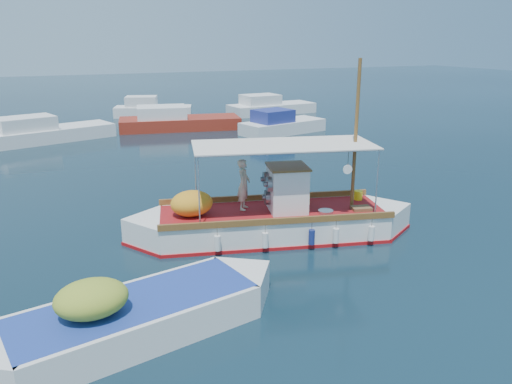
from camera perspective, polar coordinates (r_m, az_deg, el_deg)
name	(u,v)px	position (r m, az deg, el deg)	size (l,w,h in m)	color
ground	(289,239)	(15.59, 3.79, -5.41)	(160.00, 160.00, 0.00)	black
fishing_caique	(271,221)	(15.64, 1.68, -3.35)	(8.91, 4.09, 5.61)	white
dinghy	(133,320)	(11.01, -13.86, -14.05)	(6.81, 2.91, 1.69)	white
bg_boat_nw	(43,134)	(32.81, -23.16, 6.15)	(8.12, 4.55, 1.80)	silver
bg_boat_n	(176,122)	(34.93, -9.10, 7.90)	(8.46, 4.27, 1.80)	maroon
bg_boat_ne	(281,126)	(33.04, 2.84, 7.57)	(6.09, 3.47, 1.80)	silver
bg_boat_e	(269,108)	(41.87, 1.52, 9.61)	(7.37, 3.16, 1.80)	silver
bg_boat_far_n	(151,110)	(41.25, -11.91, 9.14)	(6.33, 3.77, 1.80)	silver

